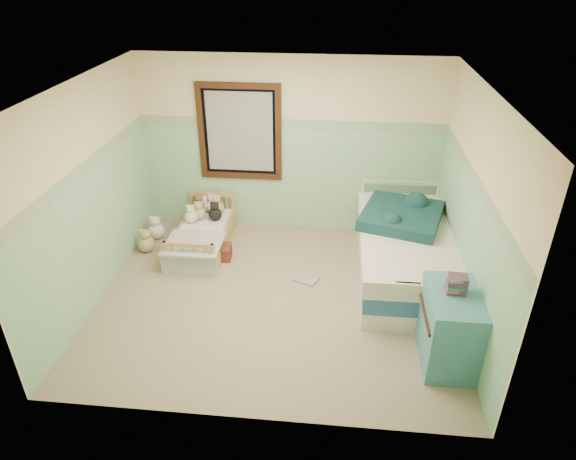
# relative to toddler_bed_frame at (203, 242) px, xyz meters

# --- Properties ---
(floor) EXTENTS (4.20, 3.60, 0.02)m
(floor) POSITION_rel_toddler_bed_frame_xyz_m (1.15, -1.05, -0.10)
(floor) COLOR #7F6C56
(floor) RESTS_ON ground
(ceiling) EXTENTS (4.20, 3.60, 0.02)m
(ceiling) POSITION_rel_toddler_bed_frame_xyz_m (1.15, -1.05, 2.42)
(ceiling) COLOR white
(ceiling) RESTS_ON wall_back
(wall_back) EXTENTS (4.20, 0.04, 2.50)m
(wall_back) POSITION_rel_toddler_bed_frame_xyz_m (1.15, 0.75, 1.16)
(wall_back) COLOR beige
(wall_back) RESTS_ON floor
(wall_front) EXTENTS (4.20, 0.04, 2.50)m
(wall_front) POSITION_rel_toddler_bed_frame_xyz_m (1.15, -2.85, 1.16)
(wall_front) COLOR beige
(wall_front) RESTS_ON floor
(wall_left) EXTENTS (0.04, 3.60, 2.50)m
(wall_left) POSITION_rel_toddler_bed_frame_xyz_m (-0.95, -1.05, 1.16)
(wall_left) COLOR beige
(wall_left) RESTS_ON floor
(wall_right) EXTENTS (0.04, 3.60, 2.50)m
(wall_right) POSITION_rel_toddler_bed_frame_xyz_m (3.25, -1.05, 1.16)
(wall_right) COLOR beige
(wall_right) RESTS_ON floor
(wainscot_mint) EXTENTS (4.20, 0.01, 1.50)m
(wainscot_mint) POSITION_rel_toddler_bed_frame_xyz_m (1.15, 0.74, 0.66)
(wainscot_mint) COLOR #7DAF7C
(wainscot_mint) RESTS_ON floor
(border_strip) EXTENTS (4.20, 0.01, 0.15)m
(border_strip) POSITION_rel_toddler_bed_frame_xyz_m (1.15, 0.74, 1.49)
(border_strip) COLOR #578357
(border_strip) RESTS_ON wall_back
(window_frame) EXTENTS (1.16, 0.06, 1.36)m
(window_frame) POSITION_rel_toddler_bed_frame_xyz_m (0.45, 0.71, 1.36)
(window_frame) COLOR #34180A
(window_frame) RESTS_ON wall_back
(window_blinds) EXTENTS (0.92, 0.01, 1.12)m
(window_blinds) POSITION_rel_toddler_bed_frame_xyz_m (0.45, 0.72, 1.36)
(window_blinds) COLOR #B8B8B2
(window_blinds) RESTS_ON window_frame
(toddler_bed_frame) EXTENTS (0.67, 1.35, 0.17)m
(toddler_bed_frame) POSITION_rel_toddler_bed_frame_xyz_m (0.00, 0.00, 0.00)
(toddler_bed_frame) COLOR #B16A3C
(toddler_bed_frame) RESTS_ON floor
(toddler_mattress) EXTENTS (0.62, 1.29, 0.12)m
(toddler_mattress) POSITION_rel_toddler_bed_frame_xyz_m (0.00, 0.00, 0.15)
(toddler_mattress) COLOR silver
(toddler_mattress) RESTS_ON toddler_bed_frame
(patchwork_quilt) EXTENTS (0.73, 0.67, 0.03)m
(patchwork_quilt) POSITION_rel_toddler_bed_frame_xyz_m (0.00, -0.42, 0.22)
(patchwork_quilt) COLOR #839DC9
(patchwork_quilt) RESTS_ON toddler_mattress
(plush_bed_brown) EXTENTS (0.19, 0.19, 0.19)m
(plush_bed_brown) POSITION_rel_toddler_bed_frame_xyz_m (-0.15, 0.50, 0.30)
(plush_bed_brown) COLOR brown
(plush_bed_brown) RESTS_ON toddler_mattress
(plush_bed_white) EXTENTS (0.20, 0.20, 0.20)m
(plush_bed_white) POSITION_rel_toddler_bed_frame_xyz_m (0.05, 0.50, 0.31)
(plush_bed_white) COLOR silver
(plush_bed_white) RESTS_ON toddler_mattress
(plush_bed_tan) EXTENTS (0.19, 0.19, 0.19)m
(plush_bed_tan) POSITION_rel_toddler_bed_frame_xyz_m (-0.10, 0.28, 0.30)
(plush_bed_tan) COLOR tan
(plush_bed_tan) RESTS_ON toddler_mattress
(plush_bed_dark) EXTENTS (0.19, 0.19, 0.19)m
(plush_bed_dark) POSITION_rel_toddler_bed_frame_xyz_m (0.13, 0.28, 0.30)
(plush_bed_dark) COLOR black
(plush_bed_dark) RESTS_ON toddler_mattress
(plush_floor_cream) EXTENTS (0.24, 0.24, 0.24)m
(plush_floor_cream) POSITION_rel_toddler_bed_frame_xyz_m (-0.73, 0.18, 0.03)
(plush_floor_cream) COLOR white
(plush_floor_cream) RESTS_ON floor
(plush_floor_tan) EXTENTS (0.23, 0.23, 0.23)m
(plush_floor_tan) POSITION_rel_toddler_bed_frame_xyz_m (-0.74, -0.18, 0.03)
(plush_floor_tan) COLOR tan
(plush_floor_tan) RESTS_ON floor
(twin_bed_frame) EXTENTS (1.09, 2.18, 0.22)m
(twin_bed_frame) POSITION_rel_toddler_bed_frame_xyz_m (2.70, -0.47, 0.02)
(twin_bed_frame) COLOR silver
(twin_bed_frame) RESTS_ON floor
(twin_boxspring) EXTENTS (1.09, 2.18, 0.22)m
(twin_boxspring) POSITION_rel_toddler_bed_frame_xyz_m (2.70, -0.47, 0.24)
(twin_boxspring) COLOR navy
(twin_boxspring) RESTS_ON twin_bed_frame
(twin_mattress) EXTENTS (1.14, 2.23, 0.22)m
(twin_mattress) POSITION_rel_toddler_bed_frame_xyz_m (2.70, -0.47, 0.46)
(twin_mattress) COLOR silver
(twin_mattress) RESTS_ON twin_boxspring
(teal_blanket) EXTENTS (1.17, 1.21, 0.14)m
(teal_blanket) POSITION_rel_toddler_bed_frame_xyz_m (2.65, -0.17, 0.64)
(teal_blanket) COLOR black
(teal_blanket) RESTS_ON twin_mattress
(dresser) EXTENTS (0.50, 0.80, 0.80)m
(dresser) POSITION_rel_toddler_bed_frame_xyz_m (2.99, -1.90, 0.31)
(dresser) COLOR teal
(dresser) RESTS_ON floor
(book_stack) EXTENTS (0.19, 0.15, 0.18)m
(book_stack) POSITION_rel_toddler_bed_frame_xyz_m (2.99, -1.85, 0.80)
(book_stack) COLOR brown
(book_stack) RESTS_ON dresser
(red_pillow) EXTENTS (0.31, 0.28, 0.18)m
(red_pillow) POSITION_rel_toddler_bed_frame_xyz_m (0.30, -0.25, 0.00)
(red_pillow) COLOR maroon
(red_pillow) RESTS_ON floor
(floor_book) EXTENTS (0.34, 0.31, 0.03)m
(floor_book) POSITION_rel_toddler_bed_frame_xyz_m (1.49, -0.66, -0.07)
(floor_book) COLOR gold
(floor_book) RESTS_ON floor
(extra_plush_0) EXTENTS (0.17, 0.17, 0.17)m
(extra_plush_0) POSITION_rel_toddler_bed_frame_xyz_m (-0.09, 0.54, 0.29)
(extra_plush_0) COLOR white
(extra_plush_0) RESTS_ON toddler_mattress
(extra_plush_1) EXTENTS (0.18, 0.18, 0.18)m
(extra_plush_1) POSITION_rel_toddler_bed_frame_xyz_m (-0.19, 0.18, 0.30)
(extra_plush_1) COLOR white
(extra_plush_1) RESTS_ON toddler_mattress
(extra_plush_2) EXTENTS (0.21, 0.21, 0.21)m
(extra_plush_2) POSITION_rel_toddler_bed_frame_xyz_m (0.11, 0.47, 0.31)
(extra_plush_2) COLOR tan
(extra_plush_2) RESTS_ON toddler_mattress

